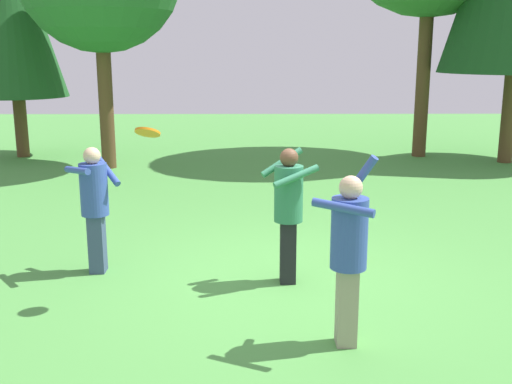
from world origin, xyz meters
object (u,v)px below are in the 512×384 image
person_thrower (349,246)px  person_bystander (288,204)px  tree_far_left (11,6)px  frisbee (148,132)px  ball_white (362,213)px  ball_red (350,252)px  person_catcher (95,200)px

person_thrower → person_bystander: 1.69m
tree_far_left → person_bystander: bearing=-54.6°
person_thrower → frisbee: frisbee is taller
ball_white → tree_far_left: bearing=141.5°
person_thrower → ball_white: bearing=-74.5°
ball_red → person_catcher: bearing=-173.3°
ball_white → tree_far_left: (-7.85, 6.24, 3.72)m
frisbee → tree_far_left: tree_far_left is taller
person_bystander → ball_white: size_ratio=8.28×
person_bystander → tree_far_left: tree_far_left is taller
ball_white → frisbee: bearing=-130.5°
person_thrower → person_bystander: bearing=-46.9°
person_catcher → tree_far_left: tree_far_left is taller
person_thrower → person_catcher: 3.47m
person_thrower → person_catcher: bearing=-7.7°
person_thrower → frisbee: bearing=-0.0°
frisbee → tree_far_left: size_ratio=0.05×
person_thrower → ball_red: bearing=-72.5°
frisbee → ball_white: frisbee is taller
ball_white → tree_far_left: 10.69m
frisbee → tree_far_left: (-4.92, 9.67, 1.91)m
frisbee → person_bystander: bearing=21.3°
person_bystander → ball_red: (0.87, 0.75, -0.84)m
tree_far_left → person_thrower: bearing=-57.2°
person_thrower → ball_white: (0.94, 4.46, -0.88)m
person_bystander → tree_far_left: size_ratio=0.27×
person_catcher → ball_red: size_ratio=6.21×
person_catcher → tree_far_left: size_ratio=0.26×
frisbee → ball_red: bearing=29.3°
ball_red → frisbee: bearing=-150.7°
person_bystander → frisbee: 1.88m
frisbee → ball_white: (2.92, 3.43, -1.80)m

